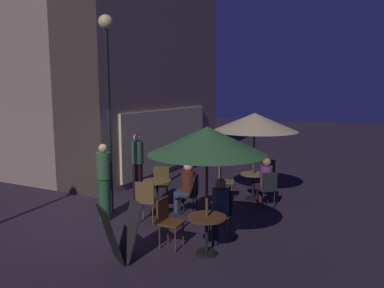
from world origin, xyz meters
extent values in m
plane|color=#281E2B|center=(0.00, 0.00, 0.00)|extent=(60.00, 60.00, 0.00)
cube|color=gray|center=(5.59, 1.92, 4.76)|extent=(8.02, 1.74, 9.52)
cube|color=gray|center=(2.45, 4.28, 4.76)|extent=(1.74, 6.46, 9.52)
cube|color=beige|center=(5.19, 1.01, 1.25)|extent=(5.61, 0.08, 2.10)
cylinder|color=black|center=(0.78, 0.10, 2.22)|extent=(0.10, 0.10, 4.44)
sphere|color=#F9D889|center=(0.78, 0.10, 4.54)|extent=(0.34, 0.34, 0.34)
cube|color=black|center=(-1.12, -1.84, 0.52)|extent=(0.57, 0.63, 1.01)
cube|color=black|center=(-1.42, -1.64, 0.52)|extent=(0.57, 0.63, 1.01)
cylinder|color=black|center=(3.35, -2.71, 0.01)|extent=(0.40, 0.40, 0.03)
cylinder|color=black|center=(3.35, -2.71, 0.35)|extent=(0.06, 0.06, 0.70)
cylinder|color=brown|center=(3.35, -2.71, 0.72)|extent=(0.70, 0.70, 0.03)
cylinder|color=black|center=(-0.36, -2.99, 0.01)|extent=(0.40, 0.40, 0.03)
cylinder|color=black|center=(-0.36, -2.99, 0.34)|extent=(0.06, 0.06, 0.69)
cylinder|color=#532E1D|center=(-0.36, -2.99, 0.70)|extent=(0.73, 0.73, 0.03)
cylinder|color=black|center=(1.34, -0.88, 0.01)|extent=(0.40, 0.40, 0.03)
cylinder|color=black|center=(1.34, -0.88, 0.38)|extent=(0.06, 0.06, 0.75)
cylinder|color=brown|center=(1.34, -0.88, 0.77)|extent=(0.71, 0.71, 0.03)
cylinder|color=black|center=(3.35, -2.71, 0.03)|extent=(0.36, 0.36, 0.06)
cylinder|color=#493A1D|center=(3.35, -2.71, 1.17)|extent=(0.05, 0.05, 2.33)
cone|color=tan|center=(3.35, -2.71, 2.14)|extent=(2.31, 2.31, 0.49)
cylinder|color=black|center=(-0.36, -2.99, 0.03)|extent=(0.36, 0.36, 0.06)
cylinder|color=#4D3B21|center=(-0.36, -2.99, 1.15)|extent=(0.05, 0.05, 2.30)
cone|color=#30562E|center=(-0.36, -2.99, 2.11)|extent=(2.11, 2.11, 0.49)
cylinder|color=black|center=(3.82, -2.99, 0.24)|extent=(0.03, 0.03, 0.47)
cylinder|color=black|center=(3.89, -2.67, 0.24)|extent=(0.03, 0.03, 0.47)
cylinder|color=black|center=(4.15, -3.06, 0.24)|extent=(0.03, 0.03, 0.47)
cylinder|color=black|center=(4.22, -2.74, 0.24)|extent=(0.03, 0.03, 0.47)
cube|color=black|center=(4.02, -2.86, 0.49)|extent=(0.49, 0.49, 0.03)
cube|color=black|center=(4.20, -2.90, 0.75)|extent=(0.13, 0.41, 0.49)
cylinder|color=brown|center=(3.34, -2.13, 0.23)|extent=(0.03, 0.03, 0.46)
cylinder|color=brown|center=(3.03, -2.22, 0.23)|extent=(0.03, 0.03, 0.46)
cylinder|color=brown|center=(3.25, -1.82, 0.23)|extent=(0.03, 0.03, 0.46)
cylinder|color=brown|center=(2.94, -1.91, 0.23)|extent=(0.03, 0.03, 0.46)
cube|color=brown|center=(3.14, -2.02, 0.47)|extent=(0.51, 0.51, 0.04)
cube|color=brown|center=(3.09, -1.84, 0.70)|extent=(0.40, 0.15, 0.41)
cylinder|color=black|center=(2.84, -2.98, 0.23)|extent=(0.03, 0.03, 0.46)
cylinder|color=black|center=(3.07, -3.21, 0.23)|extent=(0.03, 0.03, 0.46)
cylinder|color=black|center=(2.61, -3.21, 0.23)|extent=(0.03, 0.03, 0.46)
cylinder|color=black|center=(2.84, -3.44, 0.23)|extent=(0.03, 0.03, 0.46)
cube|color=black|center=(2.84, -3.21, 0.48)|extent=(0.57, 0.57, 0.04)
cube|color=black|center=(2.71, -3.34, 0.72)|extent=(0.31, 0.32, 0.45)
cylinder|color=black|center=(0.24, -3.12, 0.23)|extent=(0.03, 0.03, 0.45)
cylinder|color=black|center=(0.22, -2.79, 0.23)|extent=(0.03, 0.03, 0.45)
cylinder|color=black|center=(0.57, -3.10, 0.23)|extent=(0.03, 0.03, 0.45)
cylinder|color=black|center=(0.55, -2.77, 0.23)|extent=(0.03, 0.03, 0.45)
cube|color=black|center=(0.40, -2.94, 0.47)|extent=(0.43, 0.43, 0.04)
cube|color=black|center=(0.58, -2.93, 0.73)|extent=(0.06, 0.41, 0.49)
cylinder|color=#543016|center=(-0.21, -2.43, 0.24)|extent=(0.03, 0.03, 0.47)
cylinder|color=#543016|center=(-0.55, -2.44, 0.24)|extent=(0.03, 0.03, 0.47)
cylinder|color=#543016|center=(-0.22, -2.09, 0.24)|extent=(0.03, 0.03, 0.47)
cylinder|color=#543016|center=(-0.56, -2.10, 0.24)|extent=(0.03, 0.03, 0.47)
cube|color=#543016|center=(-0.38, -2.26, 0.49)|extent=(0.43, 0.43, 0.04)
cube|color=#543016|center=(-0.39, -2.08, 0.73)|extent=(0.42, 0.05, 0.44)
cylinder|color=brown|center=(0.72, -0.87, 0.24)|extent=(0.03, 0.03, 0.48)
cylinder|color=brown|center=(0.81, -1.20, 0.24)|extent=(0.03, 0.03, 0.48)
cylinder|color=brown|center=(0.39, -0.96, 0.24)|extent=(0.03, 0.03, 0.48)
cylinder|color=brown|center=(0.48, -1.29, 0.24)|extent=(0.03, 0.03, 0.48)
cube|color=brown|center=(0.60, -1.08, 0.49)|extent=(0.52, 0.52, 0.03)
cube|color=brown|center=(0.42, -1.13, 0.74)|extent=(0.15, 0.42, 0.46)
cylinder|color=black|center=(1.33, -1.53, 0.22)|extent=(0.03, 0.03, 0.44)
cylinder|color=black|center=(1.64, -1.46, 0.22)|extent=(0.03, 0.03, 0.44)
cylinder|color=black|center=(1.40, -1.85, 0.22)|extent=(0.03, 0.03, 0.44)
cylinder|color=black|center=(1.72, -1.78, 0.22)|extent=(0.03, 0.03, 0.44)
cube|color=black|center=(1.52, -1.65, 0.46)|extent=(0.49, 0.49, 0.04)
cube|color=black|center=(1.56, -1.83, 0.71)|extent=(0.41, 0.13, 0.48)
cylinder|color=#4D3F20|center=(1.94, -0.79, 0.23)|extent=(0.03, 0.03, 0.45)
cylinder|color=#4D3F20|center=(1.80, -0.49, 0.23)|extent=(0.03, 0.03, 0.45)
cylinder|color=#4D3F20|center=(2.24, -0.65, 0.23)|extent=(0.03, 0.03, 0.45)
cylinder|color=#4D3F20|center=(2.10, -0.35, 0.23)|extent=(0.03, 0.03, 0.45)
cube|color=#4D3F20|center=(2.02, -0.57, 0.47)|extent=(0.55, 0.55, 0.04)
cube|color=#4D3F20|center=(2.19, -0.49, 0.71)|extent=(0.21, 0.40, 0.45)
cube|color=#461423|center=(2.94, -3.11, 0.49)|extent=(0.47, 0.47, 0.14)
cylinder|color=#461423|center=(3.06, -3.00, 0.24)|extent=(0.14, 0.14, 0.49)
cylinder|color=#633367|center=(2.84, -3.21, 0.79)|extent=(0.31, 0.31, 0.59)
sphere|color=#98684B|center=(2.84, -3.21, 1.18)|extent=(0.22, 0.22, 0.22)
cube|color=black|center=(0.26, -2.95, 0.49)|extent=(0.38, 0.36, 0.14)
cylinder|color=black|center=(0.10, -2.96, 0.24)|extent=(0.14, 0.14, 0.49)
cylinder|color=#23344B|center=(0.40, -2.94, 0.77)|extent=(0.34, 0.34, 0.56)
sphere|color=#926E4A|center=(0.40, -2.94, 1.15)|extent=(0.23, 0.23, 0.23)
cube|color=#2A334E|center=(1.49, -1.52, 0.49)|extent=(0.41, 0.43, 0.14)
cylinder|color=#2A334E|center=(1.45, -1.36, 0.24)|extent=(0.14, 0.14, 0.49)
cylinder|color=#4B1F15|center=(1.52, -1.65, 0.78)|extent=(0.34, 0.34, 0.58)
sphere|color=beige|center=(1.52, -1.65, 1.17)|extent=(0.23, 0.23, 0.23)
cylinder|color=#244F2D|center=(0.27, -0.12, 0.49)|extent=(0.27, 0.27, 0.97)
cylinder|color=#335134|center=(0.27, -0.12, 1.28)|extent=(0.32, 0.32, 0.62)
sphere|color=tan|center=(0.27, -0.12, 1.68)|extent=(0.20, 0.20, 0.20)
cylinder|color=black|center=(2.17, 0.27, 0.48)|extent=(0.29, 0.29, 0.96)
cylinder|color=#2C4935|center=(2.17, 0.27, 1.27)|extent=(0.34, 0.34, 0.63)
sphere|color=tan|center=(2.17, 0.27, 1.68)|extent=(0.21, 0.21, 0.21)
camera|label=1|loc=(-6.27, -5.63, 2.99)|focal=34.80mm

